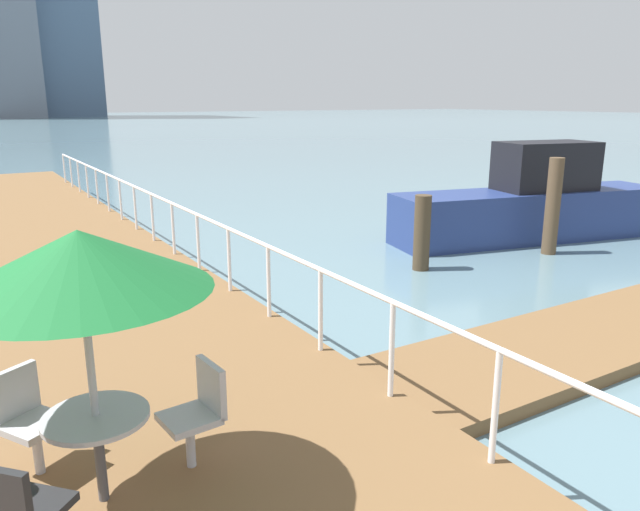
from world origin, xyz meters
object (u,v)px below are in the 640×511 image
at_px(cafe_chair_0, 199,407).
at_px(cafe_chair_1, 25,413).
at_px(cafe_table_round, 97,423).
at_px(moored_boat_2, 532,205).
at_px(cafe_chair_2, 17,509).
at_px(patio_umbrella, 80,261).

xyz_separation_m(cafe_chair_0, cafe_chair_1, (-1.28, 0.65, 0.00)).
distance_m(cafe_table_round, cafe_chair_0, 0.86).
distance_m(moored_boat_2, cafe_table_round, 13.05).
bearing_deg(cafe_table_round, cafe_chair_2, -136.93).
bearing_deg(cafe_chair_0, moored_boat_2, 27.17).
xyz_separation_m(moored_boat_2, cafe_chair_2, (-12.37, -6.26, 0.05)).
distance_m(cafe_table_round, cafe_chair_2, 0.86).
xyz_separation_m(cafe_chair_0, cafe_chair_2, (-1.47, -0.66, 0.00)).
height_order(cafe_table_round, patio_umbrella, patio_umbrella).
bearing_deg(cafe_chair_2, moored_boat_2, 26.83).
bearing_deg(cafe_chair_0, patio_umbrella, -174.59).
height_order(cafe_chair_0, cafe_chair_2, same).
height_order(moored_boat_2, cafe_chair_2, moored_boat_2).
height_order(cafe_table_round, cafe_chair_1, cafe_chair_1).
distance_m(cafe_table_round, cafe_chair_1, 0.86).
bearing_deg(cafe_chair_1, patio_umbrella, -59.49).
bearing_deg(cafe_chair_1, cafe_chair_2, -98.21).
bearing_deg(moored_boat_2, cafe_chair_2, -153.17).
xyz_separation_m(cafe_chair_1, cafe_chair_2, (-0.19, -1.31, 0.00)).
distance_m(patio_umbrella, cafe_chair_1, 1.66).
bearing_deg(cafe_table_round, moored_boat_2, 25.78).
bearing_deg(cafe_chair_0, cafe_chair_2, -155.76).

